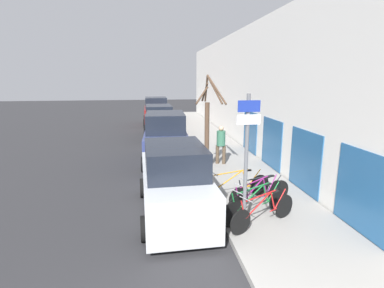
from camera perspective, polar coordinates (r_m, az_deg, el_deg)
ground_plane at (r=14.61m, az=-4.51°, el=-2.89°), size 80.00×80.00×0.00m
sidewalk_curb at (r=17.62m, az=3.39°, el=0.06°), size 3.20×32.00×0.15m
building_facade at (r=17.57m, az=9.27°, el=10.27°), size 0.23×32.00×6.50m
signpost at (r=7.19m, az=10.31°, el=-2.50°), size 0.55×0.11×3.38m
bicycle_0 at (r=8.05m, az=13.51°, el=-12.42°), size 2.04×1.04×0.89m
bicycle_1 at (r=8.38m, az=12.09°, el=-11.18°), size 2.20×1.12×0.93m
bicycle_2 at (r=8.83m, az=12.24°, el=-9.89°), size 2.14×1.40×0.95m
bicycle_3 at (r=9.29m, az=12.83°, el=-8.95°), size 2.07×0.70×0.88m
bicycle_4 at (r=9.49m, az=8.18°, el=-8.11°), size 2.43×0.69×0.94m
parked_car_0 at (r=8.61m, az=-3.34°, el=-7.35°), size 2.09×4.53×2.09m
parked_car_1 at (r=13.89m, az=-5.06°, el=0.80°), size 2.22×4.72×2.33m
parked_car_2 at (r=19.71m, az=-6.32°, el=4.02°), size 2.07×4.62×2.14m
parked_car_3 at (r=25.16m, az=-6.84°, el=6.00°), size 2.13×4.26×2.29m
pedestrian_near at (r=13.12m, az=5.53°, el=0.38°), size 0.43×0.38×1.69m
street_tree at (r=12.14m, az=2.98°, el=3.77°), size 1.16×2.08×3.84m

